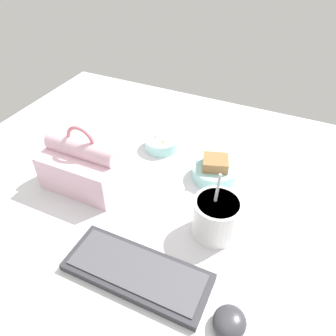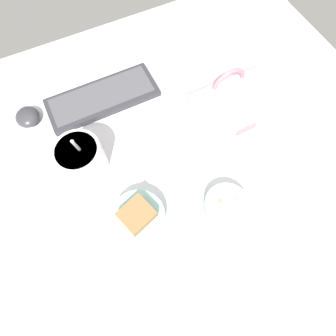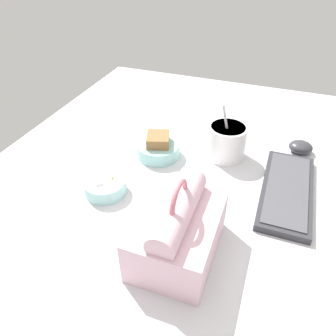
# 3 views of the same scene
# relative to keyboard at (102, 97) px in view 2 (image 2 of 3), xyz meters

# --- Properties ---
(desk_surface) EXTENTS (1.40, 1.10, 0.02)m
(desk_surface) POSITION_rel_keyboard_xyz_m (0.04, -0.26, -0.02)
(desk_surface) COLOR silver
(desk_surface) RESTS_ON ground
(keyboard) EXTENTS (0.31, 0.12, 0.02)m
(keyboard) POSITION_rel_keyboard_xyz_m (0.00, 0.00, 0.00)
(keyboard) COLOR #2D2D33
(keyboard) RESTS_ON desk_surface
(lunch_bag) EXTENTS (0.21, 0.16, 0.18)m
(lunch_bag) POSITION_rel_keyboard_xyz_m (0.27, -0.20, 0.05)
(lunch_bag) COLOR beige
(lunch_bag) RESTS_ON desk_surface
(soup_cup) EXTENTS (0.11, 0.11, 0.16)m
(soup_cup) POSITION_rel_keyboard_xyz_m (-0.11, -0.18, 0.04)
(soup_cup) COLOR white
(soup_cup) RESTS_ON desk_surface
(bento_bowl_sandwich) EXTENTS (0.13, 0.13, 0.07)m
(bento_bowl_sandwich) POSITION_rel_keyboard_xyz_m (-0.05, -0.37, 0.02)
(bento_bowl_sandwich) COLOR #93D1CC
(bento_bowl_sandwich) RESTS_ON desk_surface
(bento_bowl_snacks) EXTENTS (0.11, 0.11, 0.05)m
(bento_bowl_snacks) POSITION_rel_keyboard_xyz_m (0.15, -0.43, 0.01)
(bento_bowl_snacks) COLOR #93D1CC
(bento_bowl_snacks) RESTS_ON desk_surface
(computer_mouse) EXTENTS (0.06, 0.07, 0.03)m
(computer_mouse) POSITION_rel_keyboard_xyz_m (-0.21, 0.02, 0.01)
(computer_mouse) COLOR #333338
(computer_mouse) RESTS_ON desk_surface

